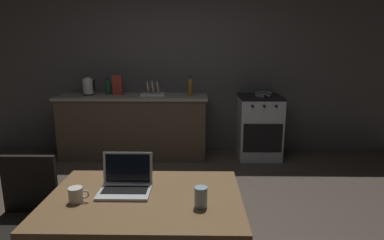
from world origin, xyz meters
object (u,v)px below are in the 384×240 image
laptop (126,184)px  cereal_box (117,85)px  electric_kettle (88,87)px  coffee_mug (76,195)px  bottle_b (108,87)px  dish_rack (153,92)px  stove_oven (259,127)px  frying_pan (263,94)px  drinking_glass (201,197)px  dining_table (145,207)px  bottle (190,87)px  chair (25,213)px

laptop → cereal_box: (-0.71, 2.78, 0.30)m
electric_kettle → coffee_mug: size_ratio=2.07×
bottle_b → dish_rack: bearing=-6.7°
dish_rack → electric_kettle: bearing=180.0°
stove_oven → frying_pan: bearing=-35.8°
dish_rack → bottle_b: (-0.68, 0.08, 0.07)m
coffee_mug → bottle_b: (-0.61, 2.99, 0.27)m
laptop → dish_rack: 2.77m
dish_rack → drinking_glass: bearing=-77.5°
dining_table → drinking_glass: size_ratio=9.83×
dining_table → drinking_glass: 0.39m
bottle_b → bottle: bearing=-6.1°
laptop → dish_rack: bearing=92.8°
stove_oven → bottle_b: bottle_b is taller
stove_oven → chair: 3.38m
chair → laptop: (0.72, -0.09, 0.26)m
stove_oven → frying_pan: (0.04, -0.03, 0.49)m
coffee_mug → bottle_b: 3.07m
stove_oven → dish_rack: (-1.54, 0.00, 0.51)m
dish_rack → bottle_b: 0.69m
bottle_b → chair: bearing=-87.0°
electric_kettle → bottle: size_ratio=0.92×
electric_kettle → bottle: 1.48m
coffee_mug → drinking_glass: bearing=-3.9°
frying_pan → cereal_box: 2.11m
laptop → coffee_mug: (-0.26, -0.15, -0.00)m
coffee_mug → bottle_b: bottle_b is taller
chair → bottle: bottle is taller
dining_table → bottle_b: size_ratio=4.86×
chair → frying_pan: bearing=57.3°
coffee_mug → cereal_box: cereal_box is taller
chair → electric_kettle: size_ratio=3.46×
laptop → bottle: bottle is taller
laptop → drinking_glass: bearing=-24.3°
bottle → bottle_b: bearing=173.9°
chair → bottle: bearing=73.9°
dining_table → laptop: size_ratio=3.70×
coffee_mug → drinking_glass: 0.73m
electric_kettle → coffee_mug: (0.88, -2.91, -0.28)m
dining_table → bottle: size_ratio=4.27×
dining_table → laptop: bearing=149.5°
electric_kettle → coffee_mug: 3.05m
laptop → chair: bearing=171.5°
stove_oven → drinking_glass: 3.11m
dining_table → bottle: bearing=85.5°
cereal_box → bottle_b: 0.17m
electric_kettle → drinking_glass: (1.61, -2.96, -0.26)m
stove_oven → drinking_glass: (-0.89, -2.96, 0.32)m
electric_kettle → dish_rack: size_ratio=0.75×
chair → stove_oven: bearing=58.1°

